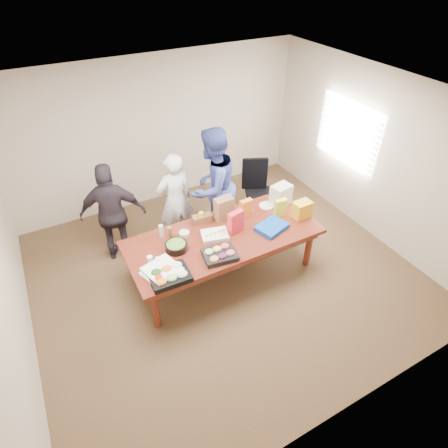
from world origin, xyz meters
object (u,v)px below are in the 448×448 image
office_chair (260,193)px  salad_bowl (176,247)px  person_center (175,200)px  sheet_cake (215,235)px  person_right (213,187)px  conference_table (224,255)px

office_chair → salad_bowl: 2.19m
person_center → sheet_cake: (0.17, -1.04, -0.03)m
person_right → salad_bowl: size_ratio=6.34×
salad_bowl → person_center: bearing=68.0°
conference_table → sheet_cake: 0.43m
office_chair → sheet_cake: (-1.38, -0.94, 0.25)m
conference_table → office_chair: 1.60m
conference_table → sheet_cake: (-0.12, 0.03, 0.41)m
person_right → salad_bowl: (-1.01, -0.88, -0.18)m
salad_bowl → person_right: bearing=41.0°
conference_table → salad_bowl: salad_bowl is taller
conference_table → office_chair: size_ratio=2.61×
conference_table → office_chair: office_chair is taller
person_right → sheet_cake: bearing=38.2°
conference_table → salad_bowl: size_ratio=9.07×
person_center → office_chair: bearing=173.9°
office_chair → person_right: (-0.96, -0.05, 0.44)m
conference_table → person_center: size_ratio=1.72×
office_chair → salad_bowl: office_chair is taller
office_chair → sheet_cake: 1.69m
person_center → person_right: (0.59, -0.15, 0.16)m
office_chair → person_center: bearing=-159.7°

